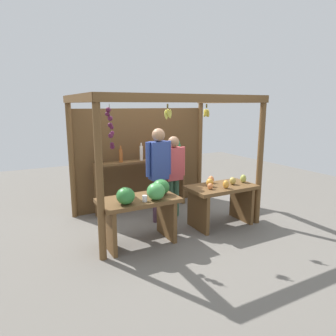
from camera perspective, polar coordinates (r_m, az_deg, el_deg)
name	(u,v)px	position (r m, az deg, el deg)	size (l,w,h in m)	color
ground_plane	(163,219)	(5.67, -0.89, -9.54)	(12.00, 12.00, 0.00)	slate
market_stall	(153,146)	(5.69, -2.87, 4.07)	(2.91, 1.94, 2.21)	brown
fruit_counter_left	(142,204)	(4.55, -4.84, -6.77)	(1.17, 0.67, 0.95)	brown
fruit_counter_right	(221,196)	(5.35, 9.90, -5.11)	(1.17, 0.64, 0.85)	brown
bottle_shelf_unit	(142,171)	(5.99, -4.88, -0.62)	(1.86, 0.22, 1.35)	brown
vendor_man	(159,167)	(5.30, -1.76, 0.28)	(0.48, 0.23, 1.67)	#4C3241
vendor_woman	(173,170)	(5.58, 1.01, -0.30)	(0.48, 0.20, 1.50)	#335A40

